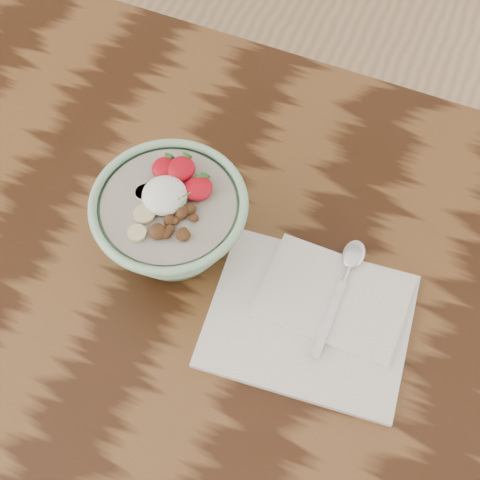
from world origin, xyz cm
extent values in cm
cube|color=black|center=(0.00, 0.00, 73.00)|extent=(160.00, 90.00, 4.00)
cylinder|color=#92C49A|center=(0.54, 4.98, 75.63)|extent=(8.76, 8.76, 1.25)
torus|color=#92C49A|center=(0.54, 4.98, 85.85)|extent=(19.92, 19.92, 1.15)
cylinder|color=#A39887|center=(0.54, 4.98, 85.22)|extent=(16.90, 16.90, 1.04)
ellipsoid|color=white|center=(-0.04, 5.38, 86.83)|extent=(5.65, 5.65, 3.11)
ellipsoid|color=#B10816|center=(-2.04, 9.24, 86.58)|extent=(3.04, 3.34, 1.67)
cone|color=#286623|center=(-2.04, 10.61, 86.88)|extent=(1.40, 1.03, 1.52)
ellipsoid|color=#B10816|center=(2.85, 7.73, 86.56)|extent=(2.95, 3.25, 1.62)
cone|color=#286623|center=(2.85, 9.06, 86.86)|extent=(1.40, 1.03, 1.52)
ellipsoid|color=#B10816|center=(0.10, 9.80, 86.73)|extent=(3.58, 3.94, 1.97)
cone|color=#286623|center=(0.10, 11.41, 87.03)|extent=(1.40, 1.03, 1.52)
ellipsoid|color=#B10816|center=(3.40, 8.07, 86.66)|extent=(3.33, 3.66, 1.83)
cone|color=#286623|center=(3.40, 9.56, 86.96)|extent=(1.40, 1.03, 1.52)
cylinder|color=#CDBC87|center=(-1.38, 2.28, 86.14)|extent=(2.66, 2.66, 0.70)
cylinder|color=#CDBC87|center=(-2.81, 5.13, 86.14)|extent=(2.32, 2.32, 0.70)
cylinder|color=#CDBC87|center=(-1.00, -0.43, 86.14)|extent=(2.32, 2.32, 0.70)
cylinder|color=#CDBC87|center=(-2.64, 5.11, 86.14)|extent=(2.48, 2.48, 0.70)
ellipsoid|color=brown|center=(2.40, 1.54, 86.23)|extent=(1.51, 1.63, 0.97)
ellipsoid|color=brown|center=(4.07, 1.52, 86.39)|extent=(1.69, 2.05, 1.05)
ellipsoid|color=brown|center=(1.29, 0.62, 86.47)|extent=(2.80, 2.71, 1.65)
ellipsoid|color=brown|center=(2.42, 2.94, 86.18)|extent=(1.12, 1.27, 0.87)
ellipsoid|color=brown|center=(4.39, 4.18, 86.18)|extent=(1.51, 1.41, 0.73)
ellipsoid|color=brown|center=(2.82, 4.32, 86.46)|extent=(1.81, 2.25, 1.49)
ellipsoid|color=brown|center=(3.52, 5.07, 86.34)|extent=(2.04, 2.15, 1.16)
ellipsoid|color=brown|center=(4.32, 1.42, 86.33)|extent=(1.88, 1.86, 1.21)
ellipsoid|color=brown|center=(2.37, 0.92, 86.33)|extent=(1.45, 1.85, 1.16)
ellipsoid|color=brown|center=(2.80, 3.99, 86.27)|extent=(1.97, 2.00, 1.08)
ellipsoid|color=brown|center=(1.76, 2.71, 86.34)|extent=(1.40, 1.75, 1.24)
cylinder|color=#508B3A|center=(2.67, 3.99, 87.74)|extent=(0.82, 1.08, 0.22)
cylinder|color=#508B3A|center=(-0.19, 5.87, 87.74)|extent=(1.19, 1.11, 0.23)
cylinder|color=#508B3A|center=(1.07, 6.28, 87.74)|extent=(1.52, 1.13, 0.24)
cylinder|color=#508B3A|center=(0.54, 7.15, 87.74)|extent=(1.45, 1.41, 0.24)
cylinder|color=#508B3A|center=(-0.97, 4.11, 87.74)|extent=(0.46, 1.25, 0.22)
cylinder|color=#508B3A|center=(1.12, 7.08, 87.74)|extent=(0.90, 0.95, 0.22)
cylinder|color=#508B3A|center=(1.93, 5.76, 87.74)|extent=(0.58, 1.74, 0.24)
cylinder|color=#508B3A|center=(-0.06, 6.31, 87.74)|extent=(1.18, 0.80, 0.22)
cylinder|color=#508B3A|center=(0.57, 5.48, 87.74)|extent=(0.91, 1.18, 0.23)
cylinder|color=#508B3A|center=(2.68, 6.01, 87.74)|extent=(0.88, 1.05, 0.22)
cylinder|color=#508B3A|center=(2.80, 4.88, 87.74)|extent=(0.41, 1.64, 0.24)
cube|color=white|center=(21.24, 1.42, 75.49)|extent=(27.34, 22.95, 0.98)
cube|color=white|center=(23.20, 5.33, 76.27)|extent=(18.68, 12.85, 0.59)
cube|color=silver|center=(23.63, 2.10, 76.74)|extent=(1.11, 11.30, 0.34)
cylinder|color=silver|center=(23.65, 9.23, 76.91)|extent=(0.69, 2.95, 0.69)
ellipsoid|color=silver|center=(23.65, 12.06, 77.03)|extent=(3.02, 4.52, 0.94)
camera|label=1|loc=(25.71, -32.36, 155.69)|focal=50.00mm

